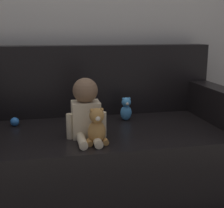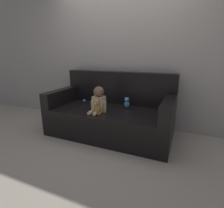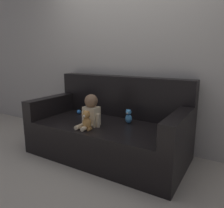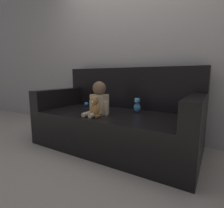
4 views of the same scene
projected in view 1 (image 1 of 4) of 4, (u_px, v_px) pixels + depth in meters
name	position (u px, v px, depth m)	size (l,w,h in m)	color
ground_plane	(99.00, 184.00, 2.35)	(12.00, 12.00, 0.00)	#B7AD99
wall_back	(86.00, 9.00, 2.60)	(8.00, 0.05, 2.60)	#ADA89E
couch	(97.00, 138.00, 2.34)	(1.99, 0.99, 1.01)	black
person_baby	(86.00, 111.00, 2.00)	(0.26, 0.33, 0.39)	beige
teddy_bear_brown	(97.00, 127.00, 1.89)	(0.13, 0.10, 0.23)	#AD7A3D
plush_toy_side	(126.00, 109.00, 2.40)	(0.09, 0.08, 0.18)	#4C9EDB
toy_ball	(15.00, 122.00, 2.27)	(0.06, 0.06, 0.06)	#337FDB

